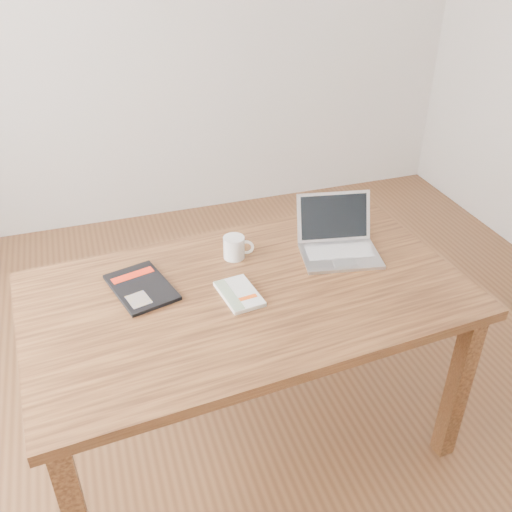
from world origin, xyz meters
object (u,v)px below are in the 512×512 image
object	(u,v)px
white_guidebook	(239,294)
coffee_mug	(235,247)
black_guidebook	(141,287)
laptop	(338,241)
desk	(248,311)

from	to	relation	value
white_guidebook	coffee_mug	world-z (taller)	coffee_mug
black_guidebook	laptop	size ratio (longest dim) A/B	0.92
desk	laptop	xyz separation A→B (m)	(0.41, 0.15, 0.13)
white_guidebook	laptop	distance (m)	0.48
desk	black_guidebook	xyz separation A→B (m)	(-0.35, 0.13, 0.10)
black_guidebook	coffee_mug	world-z (taller)	coffee_mug
desk	black_guidebook	bearing A→B (deg)	155.35
white_guidebook	black_guidebook	size ratio (longest dim) A/B	0.66
black_guidebook	laptop	distance (m)	0.77
white_guidebook	coffee_mug	size ratio (longest dim) A/B	1.77
desk	white_guidebook	bearing A→B (deg)	-160.24
black_guidebook	desk	bearing A→B (deg)	-35.06
white_guidebook	laptop	size ratio (longest dim) A/B	0.61
black_guidebook	coffee_mug	distance (m)	0.39
white_guidebook	black_guidebook	bearing A→B (deg)	147.91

